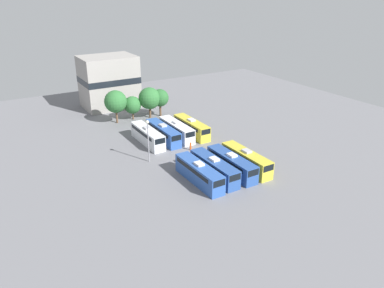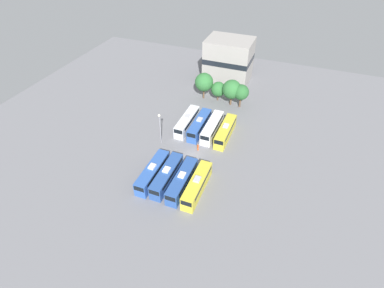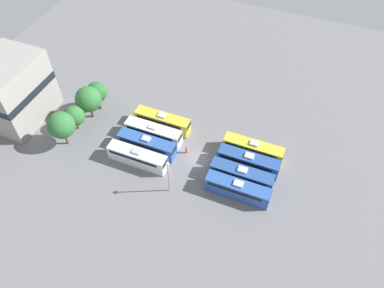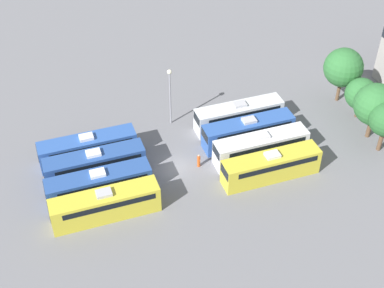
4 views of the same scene
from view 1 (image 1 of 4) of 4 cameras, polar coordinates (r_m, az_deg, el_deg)
The scene contains 16 objects.
ground_plane at distance 70.44m, azimuth 0.31°, elevation -1.68°, with size 115.65×115.65×0.00m, color slate.
bus_0 at distance 60.22m, azimuth 1.07°, elevation -4.38°, with size 2.50×11.28×3.48m.
bus_1 at distance 61.89m, azimuth 3.37°, elevation -3.62°, with size 2.50×11.28×3.48m.
bus_2 at distance 63.54m, azimuth 6.03°, elevation -2.97°, with size 2.50×11.28×3.48m.
bus_3 at distance 65.34m, azimuth 8.24°, elevation -2.33°, with size 2.50×11.28×3.48m.
bus_4 at distance 75.56m, azimuth -6.79°, elevation 1.33°, with size 2.50×11.28×3.48m.
bus_5 at distance 76.71m, azimuth -4.43°, elevation 1.76°, with size 2.50×11.28×3.48m.
bus_6 at distance 78.25m, azimuth -2.40°, elevation 2.25°, with size 2.50×11.28×3.48m.
bus_7 at distance 79.56m, azimuth -0.10°, elevation 2.63°, with size 2.50×11.28×3.48m.
worker_person at distance 72.20m, azimuth -0.23°, elevation -0.34°, with size 0.36×0.36×1.72m.
light_pole at distance 66.18m, azimuth -6.73°, elevation 1.52°, with size 0.60×0.60×7.90m.
tree_0 at distance 87.29m, azimuth -11.57°, elevation 6.35°, with size 5.14×5.14×7.67m.
tree_1 at distance 89.42m, azimuth -9.08°, elevation 5.89°, with size 4.10×4.10×5.60m.
tree_2 at distance 89.77m, azimuth -6.50°, elevation 6.92°, with size 5.19×5.19×7.39m.
tree_3 at distance 90.73m, azimuth -4.90°, elevation 7.01°, with size 4.20×4.20×6.68m.
depot_building at distance 99.88m, azimuth -12.54°, elevation 9.27°, with size 13.58×10.35×13.13m.
Camera 1 is at (-33.46, -54.58, 29.39)m, focal length 35.00 mm.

